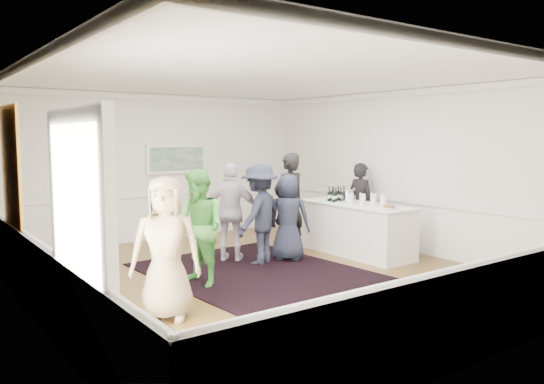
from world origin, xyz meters
TOP-DOWN VIEW (x-y plane):
  - floor at (0.00, 0.00)m, footprint 8.00×8.00m
  - ceiling at (0.00, 0.00)m, footprint 7.00×8.00m
  - wall_left at (-3.50, 0.00)m, footprint 0.02×8.00m
  - wall_right at (3.50, 0.00)m, footprint 0.02×8.00m
  - wall_back at (0.00, 4.00)m, footprint 7.00×0.02m
  - wall_front at (0.00, -4.00)m, footprint 7.00×0.02m
  - wainscoting at (0.00, 0.00)m, footprint 7.00×8.00m
  - mirror at (-3.45, 1.30)m, footprint 0.05×1.25m
  - doorway at (-3.45, -1.90)m, footprint 0.10×1.78m
  - landscape_painting at (0.40, 3.95)m, footprint 1.44×0.06m
  - area_rug at (0.05, 0.20)m, footprint 3.27×4.16m
  - serving_table at (2.42, 0.31)m, footprint 0.92×2.44m
  - bartender at (3.20, 0.95)m, footprint 0.47×0.67m
  - guest_tan at (-2.13, -0.95)m, footprint 1.05×0.96m
  - guest_green at (-1.09, 0.14)m, footprint 0.82×0.98m
  - guest_lilac at (0.17, 1.24)m, footprint 1.07×1.04m
  - guest_dark_a at (0.46, 0.76)m, footprint 1.33×1.08m
  - guest_dark_b at (1.42, 1.15)m, footprint 0.75×0.52m
  - guest_navy at (1.04, 0.67)m, footprint 0.91×0.91m
  - wine_bottles at (2.40, 0.85)m, footprint 0.46×0.31m
  - juice_pitchers at (2.41, 0.01)m, footprint 0.45×0.64m
  - ice_bucket at (2.42, 0.55)m, footprint 0.26×0.26m
  - nut_bowl at (2.30, -0.62)m, footprint 0.25×0.25m

SIDE VIEW (x-z plane):
  - floor at x=0.00m, z-range 0.00..0.00m
  - area_rug at x=0.05m, z-range 0.00..0.02m
  - serving_table at x=2.42m, z-range 0.00..0.99m
  - wainscoting at x=0.00m, z-range 0.00..1.00m
  - guest_navy at x=1.04m, z-range 0.00..1.60m
  - bartender at x=3.20m, z-range 0.00..1.73m
  - guest_green at x=-1.09m, z-range 0.00..1.79m
  - guest_dark_a at x=0.46m, z-range 0.00..1.79m
  - guest_lilac at x=0.17m, z-range 0.00..1.80m
  - guest_tan at x=-2.13m, z-range 0.00..1.80m
  - guest_dark_b at x=1.42m, z-range 0.00..1.97m
  - nut_bowl at x=2.30m, z-range 0.99..1.06m
  - ice_bucket at x=2.42m, z-range 0.98..1.22m
  - juice_pitchers at x=2.41m, z-range 0.99..1.23m
  - wine_bottles at x=2.40m, z-range 0.99..1.30m
  - doorway at x=-3.45m, z-range 0.14..2.70m
  - wall_left at x=-3.50m, z-range 0.00..3.20m
  - wall_right at x=3.50m, z-range 0.00..3.20m
  - wall_back at x=0.00m, z-range 0.00..3.20m
  - wall_front at x=0.00m, z-range 0.00..3.20m
  - landscape_painting at x=0.40m, z-range 1.45..2.11m
  - mirror at x=-3.45m, z-range 0.88..2.73m
  - ceiling at x=0.00m, z-range 3.19..3.21m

